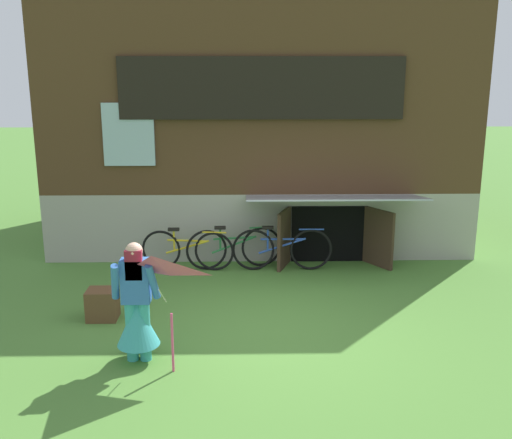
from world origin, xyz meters
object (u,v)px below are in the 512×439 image
bicycle_green (234,247)px  person (137,312)px  bicycle_blue (282,249)px  bicycle_yellow (187,250)px  wooden_crate (102,304)px  kite (153,286)px

bicycle_green → person: bearing=-118.0°
bicycle_blue → bicycle_yellow: bicycle_blue is taller
bicycle_blue → wooden_crate: 3.41m
person → wooden_crate: 1.51m
person → bicycle_green: (1.12, 3.47, -0.25)m
bicycle_green → bicycle_yellow: size_ratio=1.03×
wooden_crate → kite: bearing=-60.0°
bicycle_blue → bicycle_yellow: (-1.68, 0.06, -0.02)m
person → wooden_crate: person is taller
bicycle_green → wooden_crate: bearing=-140.0°
kite → bicycle_green: kite is taller
bicycle_blue → bicycle_green: 0.86m
kite → bicycle_green: 4.14m
bicycle_blue → bicycle_green: bearing=171.8°
kite → wooden_crate: bearing=120.0°
person → bicycle_yellow: person is taller
bicycle_green → wooden_crate: (-1.85, -2.22, -0.16)m
person → bicycle_green: person is taller
bicycle_blue → kite: bearing=-113.1°
person → bicycle_blue: size_ratio=0.85×
bicycle_yellow → wooden_crate: bicycle_yellow is taller
kite → wooden_crate: (-1.02, 1.76, -0.93)m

